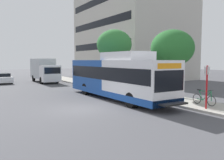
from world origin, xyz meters
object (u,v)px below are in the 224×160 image
(parked_car_far_lane, at_px, (4,78))
(box_truck_background, at_px, (44,70))
(bicycle_parked, at_px, (204,98))
(bus_stop_sign_pole, at_px, (207,84))
(street_tree_near_stop, at_px, (172,48))
(street_tree_mid_block, at_px, (114,45))
(transit_bus, at_px, (116,77))

(parked_car_far_lane, relative_size, box_truck_background, 0.64)
(bicycle_parked, xyz_separation_m, box_truck_background, (-4.01, 22.74, 1.18))
(parked_car_far_lane, bearing_deg, bus_stop_sign_pole, -72.03)
(street_tree_near_stop, height_order, parked_car_far_lane, street_tree_near_stop)
(street_tree_mid_block, bearing_deg, street_tree_near_stop, -88.54)
(box_truck_background, bearing_deg, bicycle_parked, -80.00)
(street_tree_near_stop, bearing_deg, bicycle_parked, -104.79)
(transit_bus, bearing_deg, bus_stop_sign_pole, -71.93)
(bus_stop_sign_pole, xyz_separation_m, street_tree_near_stop, (1.96, 4.71, 2.36))
(transit_bus, bearing_deg, bicycle_parked, -61.72)
(street_tree_near_stop, distance_m, street_tree_mid_block, 8.44)
(bicycle_parked, height_order, box_truck_background, box_truck_background)
(transit_bus, xyz_separation_m, street_tree_near_stop, (4.12, -1.92, 2.30))
(bus_stop_sign_pole, bearing_deg, street_tree_near_stop, 67.39)
(bicycle_parked, bearing_deg, street_tree_near_stop, 75.21)
(bicycle_parked, height_order, street_tree_near_stop, street_tree_near_stop)
(street_tree_near_stop, relative_size, street_tree_mid_block, 0.85)
(bus_stop_sign_pole, bearing_deg, transit_bus, 108.07)
(bus_stop_sign_pole, distance_m, box_truck_background, 23.79)
(bicycle_parked, xyz_separation_m, street_tree_mid_block, (0.80, 12.26, 4.20))
(bus_stop_sign_pole, xyz_separation_m, bicycle_parked, (0.94, 0.85, -1.09))
(transit_bus, bearing_deg, box_truck_background, 93.05)
(parked_car_far_lane, bearing_deg, transit_bus, -72.07)
(bus_stop_sign_pole, xyz_separation_m, box_truck_background, (-3.07, 23.59, 0.09))
(box_truck_background, bearing_deg, street_tree_near_stop, -75.10)
(street_tree_near_stop, xyz_separation_m, parked_car_far_lane, (-10.07, 20.30, -3.35))
(bus_stop_sign_pole, height_order, street_tree_near_stop, street_tree_near_stop)
(transit_bus, relative_size, bicycle_parked, 6.96)
(bus_stop_sign_pole, distance_m, parked_car_far_lane, 26.31)
(transit_bus, relative_size, box_truck_background, 1.75)
(bicycle_parked, bearing_deg, transit_bus, 118.28)
(street_tree_mid_block, xyz_separation_m, box_truck_background, (-4.81, 10.48, -3.02))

